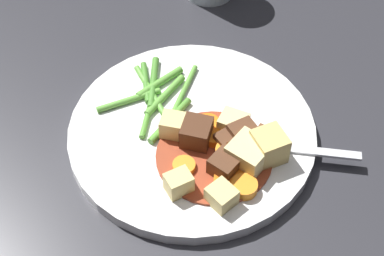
% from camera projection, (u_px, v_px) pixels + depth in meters
% --- Properties ---
extents(ground_plane, '(3.00, 3.00, 0.00)m').
position_uv_depth(ground_plane, '(192.00, 137.00, 0.66)').
color(ground_plane, '#2D2D33').
extents(dinner_plate, '(0.28, 0.28, 0.02)m').
position_uv_depth(dinner_plate, '(192.00, 132.00, 0.65)').
color(dinner_plate, white).
rests_on(dinner_plate, ground_plane).
extents(stew_sauce, '(0.12, 0.12, 0.00)m').
position_uv_depth(stew_sauce, '(214.00, 156.00, 0.62)').
color(stew_sauce, '#93381E').
rests_on(stew_sauce, dinner_plate).
extents(carrot_slice_0, '(0.03, 0.03, 0.01)m').
position_uv_depth(carrot_slice_0, '(215.00, 136.00, 0.63)').
color(carrot_slice_0, orange).
rests_on(carrot_slice_0, dinner_plate).
extents(carrot_slice_1, '(0.05, 0.05, 0.01)m').
position_uv_depth(carrot_slice_1, '(229.00, 156.00, 0.61)').
color(carrot_slice_1, orange).
rests_on(carrot_slice_1, dinner_plate).
extents(carrot_slice_2, '(0.04, 0.04, 0.01)m').
position_uv_depth(carrot_slice_2, '(244.00, 187.00, 0.59)').
color(carrot_slice_2, orange).
rests_on(carrot_slice_2, dinner_plate).
extents(carrot_slice_3, '(0.05, 0.05, 0.01)m').
position_uv_depth(carrot_slice_3, '(231.00, 182.00, 0.59)').
color(carrot_slice_3, orange).
rests_on(carrot_slice_3, dinner_plate).
extents(carrot_slice_4, '(0.03, 0.03, 0.01)m').
position_uv_depth(carrot_slice_4, '(184.00, 166.00, 0.60)').
color(carrot_slice_4, orange).
rests_on(carrot_slice_4, dinner_plate).
extents(carrot_slice_5, '(0.03, 0.03, 0.01)m').
position_uv_depth(carrot_slice_5, '(208.00, 126.00, 0.64)').
color(carrot_slice_5, orange).
rests_on(carrot_slice_5, dinner_plate).
extents(potato_chunk_0, '(0.04, 0.04, 0.03)m').
position_uv_depth(potato_chunk_0, '(269.00, 146.00, 0.60)').
color(potato_chunk_0, '#DBBC6B').
rests_on(potato_chunk_0, dinner_plate).
extents(potato_chunk_1, '(0.03, 0.03, 0.03)m').
position_uv_depth(potato_chunk_1, '(173.00, 126.00, 0.63)').
color(potato_chunk_1, '#E5CC7A').
rests_on(potato_chunk_1, dinner_plate).
extents(potato_chunk_2, '(0.03, 0.03, 0.02)m').
position_uv_depth(potato_chunk_2, '(222.00, 196.00, 0.57)').
color(potato_chunk_2, '#E5CC7A').
rests_on(potato_chunk_2, dinner_plate).
extents(potato_chunk_3, '(0.04, 0.03, 0.02)m').
position_uv_depth(potato_chunk_3, '(233.00, 124.00, 0.63)').
color(potato_chunk_3, '#EAD68C').
rests_on(potato_chunk_3, dinner_plate).
extents(potato_chunk_4, '(0.03, 0.03, 0.02)m').
position_uv_depth(potato_chunk_4, '(179.00, 183.00, 0.58)').
color(potato_chunk_4, '#E5CC7A').
rests_on(potato_chunk_4, dinner_plate).
extents(potato_chunk_5, '(0.04, 0.04, 0.03)m').
position_uv_depth(potato_chunk_5, '(249.00, 154.00, 0.60)').
color(potato_chunk_5, '#EAD68C').
rests_on(potato_chunk_5, dinner_plate).
extents(meat_chunk_0, '(0.03, 0.03, 0.02)m').
position_uv_depth(meat_chunk_0, '(264.00, 140.00, 0.62)').
color(meat_chunk_0, brown).
rests_on(meat_chunk_0, dinner_plate).
extents(meat_chunk_1, '(0.04, 0.04, 0.03)m').
position_uv_depth(meat_chunk_1, '(244.00, 136.00, 0.62)').
color(meat_chunk_1, '#56331E').
rests_on(meat_chunk_1, dinner_plate).
extents(meat_chunk_2, '(0.04, 0.04, 0.03)m').
position_uv_depth(meat_chunk_2, '(197.00, 133.00, 0.62)').
color(meat_chunk_2, '#4C2B19').
rests_on(meat_chunk_2, dinner_plate).
extents(meat_chunk_3, '(0.02, 0.02, 0.02)m').
position_uv_depth(meat_chunk_3, '(225.00, 141.00, 0.62)').
color(meat_chunk_3, '#56331E').
rests_on(meat_chunk_3, dinner_plate).
extents(meat_chunk_4, '(0.03, 0.03, 0.02)m').
position_uv_depth(meat_chunk_4, '(226.00, 165.00, 0.60)').
color(meat_chunk_4, '#56331E').
rests_on(meat_chunk_4, dinner_plate).
extents(green_bean_0, '(0.02, 0.07, 0.01)m').
position_uv_depth(green_bean_0, '(165.00, 95.00, 0.67)').
color(green_bean_0, '#66AD42').
rests_on(green_bean_0, dinner_plate).
extents(green_bean_1, '(0.02, 0.07, 0.01)m').
position_uv_depth(green_bean_1, '(170.00, 120.00, 0.65)').
color(green_bean_1, '#599E38').
rests_on(green_bean_1, dinner_plate).
extents(green_bean_2, '(0.08, 0.04, 0.01)m').
position_uv_depth(green_bean_2, '(150.00, 90.00, 0.68)').
color(green_bean_2, '#66AD42').
rests_on(green_bean_2, dinner_plate).
extents(green_bean_3, '(0.04, 0.08, 0.01)m').
position_uv_depth(green_bean_3, '(184.00, 90.00, 0.68)').
color(green_bean_3, '#66AD42').
rests_on(green_bean_3, dinner_plate).
extents(green_bean_4, '(0.05, 0.04, 0.01)m').
position_uv_depth(green_bean_4, '(146.00, 82.00, 0.68)').
color(green_bean_4, '#4C8E33').
rests_on(green_bean_4, dinner_plate).
extents(green_bean_5, '(0.04, 0.07, 0.01)m').
position_uv_depth(green_bean_5, '(129.00, 100.00, 0.67)').
color(green_bean_5, '#66AD42').
rests_on(green_bean_5, dinner_plate).
extents(green_bean_6, '(0.01, 0.07, 0.01)m').
position_uv_depth(green_bean_6, '(160.00, 82.00, 0.68)').
color(green_bean_6, '#66AD42').
rests_on(green_bean_6, dinner_plate).
extents(green_bean_7, '(0.06, 0.06, 0.01)m').
position_uv_depth(green_bean_7, '(153.00, 83.00, 0.68)').
color(green_bean_7, '#4C8E33').
rests_on(green_bean_7, dinner_plate).
extents(green_bean_8, '(0.04, 0.05, 0.01)m').
position_uv_depth(green_bean_8, '(147.00, 117.00, 0.65)').
color(green_bean_8, '#599E38').
rests_on(green_bean_8, dinner_plate).
extents(fork, '(0.15, 0.12, 0.00)m').
position_uv_depth(fork, '(273.00, 147.00, 0.62)').
color(fork, silver).
rests_on(fork, dinner_plate).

